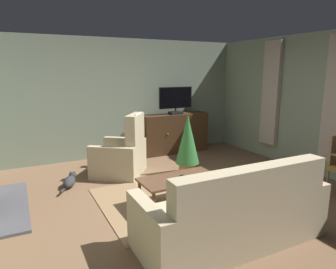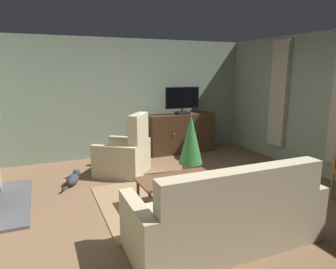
{
  "view_description": "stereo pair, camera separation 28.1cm",
  "coord_description": "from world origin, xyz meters",
  "views": [
    {
      "loc": [
        -2.02,
        -3.61,
        1.92
      ],
      "look_at": [
        -0.02,
        0.4,
        0.96
      ],
      "focal_mm": 32.37,
      "sensor_mm": 36.0,
      "label": 1
    },
    {
      "loc": [
        -1.77,
        -3.73,
        1.92
      ],
      "look_at": [
        -0.02,
        0.4,
        0.96
      ],
      "focal_mm": 32.37,
      "sensor_mm": 36.0,
      "label": 2
    }
  ],
  "objects": [
    {
      "name": "tv_cabinet",
      "position": [
        1.25,
        2.59,
        0.44
      ],
      "size": [
        1.6,
        0.46,
        0.92
      ],
      "color": "black",
      "rests_on": "ground_plane"
    },
    {
      "name": "coffee_table",
      "position": [
        -0.04,
        -0.01,
        0.37
      ],
      "size": [
        1.15,
        0.6,
        0.41
      ],
      "color": "brown",
      "rests_on": "ground_plane"
    },
    {
      "name": "potted_plant_tall_palm_by_window",
      "position": [
        0.74,
        1.09,
        0.61
      ],
      "size": [
        0.44,
        0.44,
        1.13
      ],
      "color": "#99664C",
      "rests_on": "ground_plane"
    },
    {
      "name": "sofa_floral",
      "position": [
        0.03,
        -1.16,
        0.33
      ],
      "size": [
        2.16,
        0.88,
        0.98
      ],
      "color": "tan",
      "rests_on": "ground_plane"
    },
    {
      "name": "wall_back",
      "position": [
        0.0,
        2.94,
        1.3
      ],
      "size": [
        6.42,
        0.1,
        2.6
      ],
      "primitive_type": "cube",
      "color": "gray",
      "rests_on": "ground_plane"
    },
    {
      "name": "cat",
      "position": [
        -1.35,
        1.43,
        0.09
      ],
      "size": [
        0.37,
        0.65,
        0.2
      ],
      "color": "#2D2D33",
      "rests_on": "ground_plane"
    },
    {
      "name": "wall_right_with_window",
      "position": [
        2.96,
        0.0,
        1.3
      ],
      "size": [
        0.1,
        6.37,
        2.6
      ],
      "primitive_type": "cube",
      "color": "gray",
      "rests_on": "ground_plane"
    },
    {
      "name": "tv_remote",
      "position": [
        0.03,
        -0.05,
        0.42
      ],
      "size": [
        0.07,
        0.17,
        0.02
      ],
      "primitive_type": "cube",
      "rotation": [
        0.0,
        0.0,
        4.84
      ],
      "color": "black",
      "rests_on": "coffee_table"
    },
    {
      "name": "armchair_beside_cabinet",
      "position": [
        -0.36,
        1.64,
        0.35
      ],
      "size": [
        1.21,
        1.22,
        1.16
      ],
      "color": "tan",
      "rests_on": "ground_plane"
    },
    {
      "name": "television",
      "position": [
        1.25,
        2.53,
        1.25
      ],
      "size": [
        0.82,
        0.2,
        0.63
      ],
      "color": "black",
      "rests_on": "tv_cabinet"
    },
    {
      "name": "ground_plane",
      "position": [
        0.0,
        0.0,
        -0.02
      ],
      "size": [
        6.42,
        6.37,
        0.04
      ],
      "primitive_type": "cube",
      "color": "brown"
    },
    {
      "name": "rug_central",
      "position": [
        -0.01,
        0.19,
        0.01
      ],
      "size": [
        2.19,
        1.87,
        0.01
      ],
      "primitive_type": "cube",
      "color": "#8E704C",
      "rests_on": "ground_plane"
    },
    {
      "name": "curtain_panel_far",
      "position": [
        2.85,
        1.21,
        1.43
      ],
      "size": [
        0.1,
        0.44,
        2.18
      ],
      "primitive_type": "cube",
      "color": "#B2A393"
    }
  ]
}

